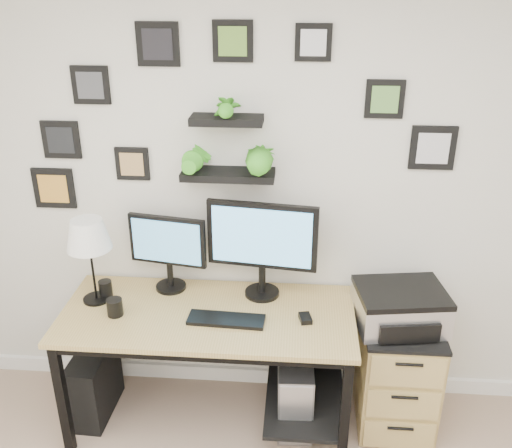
# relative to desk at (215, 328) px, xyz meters

# --- Properties ---
(room) EXTENTS (4.00, 4.00, 4.00)m
(room) POSITION_rel_desk_xyz_m (0.36, 0.32, -0.58)
(room) COLOR tan
(room) RESTS_ON ground
(desk) EXTENTS (1.60, 0.70, 0.75)m
(desk) POSITION_rel_desk_xyz_m (0.00, 0.00, 0.00)
(desk) COLOR tan
(desk) RESTS_ON ground
(monitor_left) EXTENTS (0.45, 0.20, 0.46)m
(monitor_left) POSITION_rel_desk_xyz_m (-0.29, 0.20, 0.39)
(monitor_left) COLOR black
(monitor_left) RESTS_ON desk
(monitor_right) EXTENTS (0.61, 0.22, 0.57)m
(monitor_right) POSITION_rel_desk_xyz_m (0.25, 0.17, 0.46)
(monitor_right) COLOR black
(monitor_right) RESTS_ON desk
(keyboard) EXTENTS (0.42, 0.15, 0.02)m
(keyboard) POSITION_rel_desk_xyz_m (0.08, -0.11, 0.13)
(keyboard) COLOR black
(keyboard) RESTS_ON desk
(mouse) EXTENTS (0.08, 0.10, 0.03)m
(mouse) POSITION_rel_desk_xyz_m (0.50, -0.07, 0.14)
(mouse) COLOR black
(mouse) RESTS_ON desk
(table_lamp) EXTENTS (0.24, 0.24, 0.50)m
(table_lamp) POSITION_rel_desk_xyz_m (-0.68, 0.05, 0.52)
(table_lamp) COLOR black
(table_lamp) RESTS_ON desk
(mug) EXTENTS (0.09, 0.09, 0.10)m
(mug) POSITION_rel_desk_xyz_m (-0.53, -0.09, 0.17)
(mug) COLOR black
(mug) RESTS_ON desk
(pen_cup) EXTENTS (0.08, 0.08, 0.10)m
(pen_cup) POSITION_rel_desk_xyz_m (-0.64, 0.09, 0.17)
(pen_cup) COLOR black
(pen_cup) RESTS_ON desk
(pc_tower_black) EXTENTS (0.20, 0.43, 0.42)m
(pc_tower_black) POSITION_rel_desk_xyz_m (-0.74, -0.02, -0.42)
(pc_tower_black) COLOR black
(pc_tower_black) RESTS_ON ground
(pc_tower_grey) EXTENTS (0.21, 0.45, 0.44)m
(pc_tower_grey) POSITION_rel_desk_xyz_m (0.45, 0.00, -0.41)
(pc_tower_grey) COLOR gray
(pc_tower_grey) RESTS_ON ground
(file_cabinet) EXTENTS (0.43, 0.53, 0.67)m
(file_cabinet) POSITION_rel_desk_xyz_m (1.04, 0.06, -0.29)
(file_cabinet) COLOR tan
(file_cabinet) RESTS_ON ground
(printer) EXTENTS (0.52, 0.44, 0.21)m
(printer) POSITION_rel_desk_xyz_m (1.01, 0.06, 0.15)
(printer) COLOR silver
(printer) RESTS_ON file_cabinet
(wall_decor) EXTENTS (2.33, 0.18, 1.04)m
(wall_decor) POSITION_rel_desk_xyz_m (0.02, 0.26, 1.05)
(wall_decor) COLOR black
(wall_decor) RESTS_ON ground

